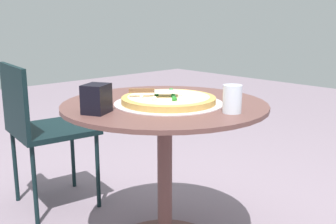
{
  "coord_description": "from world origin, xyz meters",
  "views": [
    {
      "loc": [
        1.29,
        -1.19,
        1.09
      ],
      "look_at": [
        0.03,
        -0.0,
        0.68
      ],
      "focal_mm": 43.59,
      "sensor_mm": 36.0,
      "label": 1
    }
  ],
  "objects_px": {
    "pizza_on_tray": "(168,100)",
    "patio_chair_far": "(40,123)",
    "pizza_server": "(153,91)",
    "drinking_cup": "(232,99)",
    "napkin_dispenser": "(96,99)",
    "patio_table": "(165,149)"
  },
  "relations": [
    {
      "from": "drinking_cup",
      "to": "napkin_dispenser",
      "type": "height_order",
      "value": "napkin_dispenser"
    },
    {
      "from": "pizza_on_tray",
      "to": "patio_chair_far",
      "type": "height_order",
      "value": "patio_chair_far"
    },
    {
      "from": "pizza_server",
      "to": "patio_table",
      "type": "bearing_deg",
      "value": 69.4
    },
    {
      "from": "patio_table",
      "to": "drinking_cup",
      "type": "height_order",
      "value": "drinking_cup"
    },
    {
      "from": "pizza_on_tray",
      "to": "drinking_cup",
      "type": "xyz_separation_m",
      "value": [
        0.3,
        0.07,
        0.04
      ]
    },
    {
      "from": "pizza_server",
      "to": "patio_chair_far",
      "type": "bearing_deg",
      "value": -169.12
    },
    {
      "from": "pizza_server",
      "to": "pizza_on_tray",
      "type": "bearing_deg",
      "value": 46.26
    },
    {
      "from": "napkin_dispenser",
      "to": "patio_table",
      "type": "bearing_deg",
      "value": -34.67
    },
    {
      "from": "drinking_cup",
      "to": "napkin_dispenser",
      "type": "xyz_separation_m",
      "value": [
        -0.36,
        -0.39,
        0.0
      ]
    },
    {
      "from": "pizza_on_tray",
      "to": "pizza_server",
      "type": "bearing_deg",
      "value": -133.74
    },
    {
      "from": "patio_table",
      "to": "pizza_on_tray",
      "type": "distance_m",
      "value": 0.23
    },
    {
      "from": "pizza_on_tray",
      "to": "pizza_server",
      "type": "relative_size",
      "value": 2.45
    },
    {
      "from": "pizza_on_tray",
      "to": "napkin_dispenser",
      "type": "height_order",
      "value": "napkin_dispenser"
    },
    {
      "from": "pizza_server",
      "to": "napkin_dispenser",
      "type": "height_order",
      "value": "napkin_dispenser"
    },
    {
      "from": "patio_table",
      "to": "napkin_dispenser",
      "type": "relative_size",
      "value": 7.93
    },
    {
      "from": "patio_chair_far",
      "to": "napkin_dispenser",
      "type": "bearing_deg",
      "value": -9.18
    },
    {
      "from": "pizza_on_tray",
      "to": "patio_table",
      "type": "bearing_deg",
      "value": 171.46
    },
    {
      "from": "pizza_server",
      "to": "napkin_dispenser",
      "type": "relative_size",
      "value": 1.7
    },
    {
      "from": "patio_table",
      "to": "drinking_cup",
      "type": "bearing_deg",
      "value": 10.74
    },
    {
      "from": "pizza_server",
      "to": "napkin_dispenser",
      "type": "bearing_deg",
      "value": -93.61
    },
    {
      "from": "napkin_dispenser",
      "to": "pizza_on_tray",
      "type": "bearing_deg",
      "value": -39.14
    },
    {
      "from": "napkin_dispenser",
      "to": "patio_chair_far",
      "type": "bearing_deg",
      "value": 52.48
    }
  ]
}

